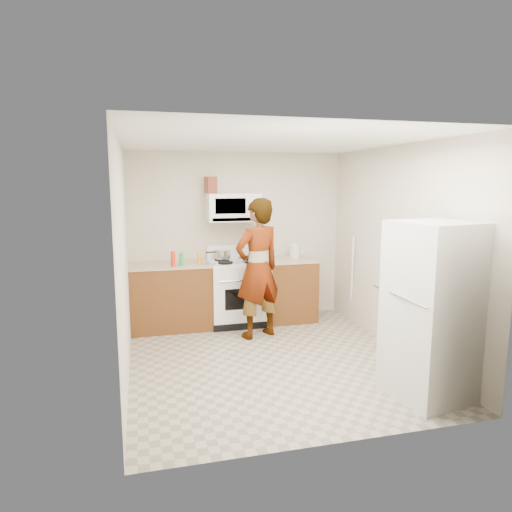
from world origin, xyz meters
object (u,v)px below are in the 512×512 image
object	(u,v)px
saucepan	(223,254)
kettle	(295,251)
person	(258,269)
fridge	(432,311)
microwave	(234,207)
gas_range	(236,291)

from	to	relation	value
saucepan	kettle	bearing A→B (deg)	-2.92
person	fridge	distance (m)	2.40
person	saucepan	size ratio (longest dim) A/B	8.23
person	saucepan	bearing A→B (deg)	-88.15
fridge	microwave	bearing A→B (deg)	104.96
saucepan	person	bearing A→B (deg)	-66.71
gas_range	person	bearing A→B (deg)	-75.49
fridge	gas_range	bearing A→B (deg)	105.98
fridge	saucepan	distance (m)	3.23
microwave	fridge	distance (m)	3.26
microwave	fridge	bearing A→B (deg)	-65.00
kettle	microwave	bearing A→B (deg)	174.06
gas_range	microwave	world-z (taller)	microwave
gas_range	microwave	xyz separation A→B (m)	(0.00, 0.13, 1.21)
gas_range	microwave	size ratio (longest dim) A/B	1.49
microwave	saucepan	xyz separation A→B (m)	(-0.17, 0.01, -0.68)
kettle	fridge	bearing A→B (deg)	-84.73
saucepan	gas_range	bearing A→B (deg)	-38.93
person	kettle	distance (m)	1.05
kettle	person	bearing A→B (deg)	-139.78
gas_range	kettle	size ratio (longest dim) A/B	6.06
gas_range	fridge	bearing A→B (deg)	-63.98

